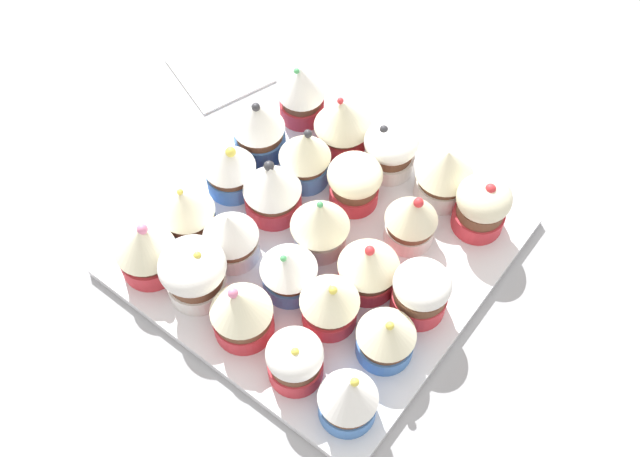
# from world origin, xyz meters

# --- Properties ---
(ground_plane) EXTENTS (1.80, 1.80, 0.03)m
(ground_plane) POSITION_xyz_m (0.00, 0.00, -0.01)
(ground_plane) COLOR #9E9EA3
(baking_tray) EXTENTS (0.35, 0.35, 0.01)m
(baking_tray) POSITION_xyz_m (0.00, 0.00, 0.01)
(baking_tray) COLOR silver
(baking_tray) RESTS_ON ground_plane
(cupcake_0) EXTENTS (0.06, 0.06, 0.08)m
(cupcake_0) POSITION_xyz_m (-0.12, -0.13, 0.05)
(cupcake_0) COLOR #D1333D
(cupcake_0) RESTS_ON baking_tray
(cupcake_1) EXTENTS (0.07, 0.07, 0.07)m
(cupcake_1) POSITION_xyz_m (-0.07, -0.12, 0.05)
(cupcake_1) COLOR white
(cupcake_1) RESTS_ON baking_tray
(cupcake_2) EXTENTS (0.06, 0.06, 0.08)m
(cupcake_2) POSITION_xyz_m (-0.00, -0.12, 0.05)
(cupcake_2) COLOR #D1333D
(cupcake_2) RESTS_ON baking_tray
(cupcake_3) EXTENTS (0.05, 0.05, 0.07)m
(cupcake_3) POSITION_xyz_m (0.07, -0.13, 0.04)
(cupcake_3) COLOR #D1333D
(cupcake_3) RESTS_ON baking_tray
(cupcake_4) EXTENTS (0.06, 0.06, 0.08)m
(cupcake_4) POSITION_xyz_m (0.13, -0.13, 0.05)
(cupcake_4) COLOR #477AC6
(cupcake_4) RESTS_ON baking_tray
(cupcake_5) EXTENTS (0.06, 0.06, 0.07)m
(cupcake_5) POSITION_xyz_m (-0.12, -0.07, 0.05)
(cupcake_5) COLOR #477AC6
(cupcake_5) RESTS_ON baking_tray
(cupcake_6) EXTENTS (0.06, 0.06, 0.07)m
(cupcake_6) POSITION_xyz_m (-0.07, -0.07, 0.05)
(cupcake_6) COLOR white
(cupcake_6) RESTS_ON baking_tray
(cupcake_7) EXTENTS (0.06, 0.06, 0.07)m
(cupcake_7) POSITION_xyz_m (0.01, -0.06, 0.05)
(cupcake_7) COLOR #477AC6
(cupcake_7) RESTS_ON baking_tray
(cupcake_8) EXTENTS (0.06, 0.06, 0.07)m
(cupcake_8) POSITION_xyz_m (0.06, -0.06, 0.05)
(cupcake_8) COLOR #D1333D
(cupcake_8) RESTS_ON baking_tray
(cupcake_9) EXTENTS (0.06, 0.06, 0.07)m
(cupcake_9) POSITION_xyz_m (0.12, -0.06, 0.05)
(cupcake_9) COLOR #477AC6
(cupcake_9) RESTS_ON baking_tray
(cupcake_10) EXTENTS (0.06, 0.06, 0.07)m
(cupcake_10) POSITION_xyz_m (-0.12, 0.00, 0.05)
(cupcake_10) COLOR #477AC6
(cupcake_10) RESTS_ON baking_tray
(cupcake_11) EXTENTS (0.06, 0.06, 0.08)m
(cupcake_11) POSITION_xyz_m (-0.07, 0.01, 0.05)
(cupcake_11) COLOR #D1333D
(cupcake_11) RESTS_ON baking_tray
(cupcake_12) EXTENTS (0.06, 0.06, 0.08)m
(cupcake_12) POSITION_xyz_m (-0.00, -0.00, 0.05)
(cupcake_12) COLOR white
(cupcake_12) RESTS_ON baking_tray
(cupcake_13) EXTENTS (0.06, 0.06, 0.07)m
(cupcake_13) POSITION_xyz_m (0.07, -0.01, 0.05)
(cupcake_13) COLOR #D1333D
(cupcake_13) RESTS_ON baking_tray
(cupcake_14) EXTENTS (0.06, 0.06, 0.07)m
(cupcake_14) POSITION_xyz_m (0.12, 0.00, 0.05)
(cupcake_14) COLOR #D1333D
(cupcake_14) RESTS_ON baking_tray
(cupcake_15) EXTENTS (0.06, 0.06, 0.08)m
(cupcake_15) POSITION_xyz_m (-0.13, 0.06, 0.05)
(cupcake_15) COLOR #477AC6
(cupcake_15) RESTS_ON baking_tray
(cupcake_16) EXTENTS (0.06, 0.06, 0.08)m
(cupcake_16) POSITION_xyz_m (-0.07, 0.06, 0.05)
(cupcake_16) COLOR #477AC6
(cupcake_16) RESTS_ON baking_tray
(cupcake_17) EXTENTS (0.06, 0.06, 0.06)m
(cupcake_17) POSITION_xyz_m (-0.01, 0.07, 0.04)
(cupcake_17) COLOR #D1333D
(cupcake_17) RESTS_ON baking_tray
(cupcake_18) EXTENTS (0.06, 0.06, 0.08)m
(cupcake_18) POSITION_xyz_m (0.07, 0.06, 0.05)
(cupcake_18) COLOR white
(cupcake_18) RESTS_ON baking_tray
(cupcake_19) EXTENTS (0.05, 0.05, 0.08)m
(cupcake_19) POSITION_xyz_m (-0.12, 0.13, 0.05)
(cupcake_19) COLOR #D1333D
(cupcake_19) RESTS_ON baking_tray
(cupcake_20) EXTENTS (0.07, 0.07, 0.07)m
(cupcake_20) POSITION_xyz_m (-0.06, 0.12, 0.05)
(cupcake_20) COLOR #D1333D
(cupcake_20) RESTS_ON baking_tray
(cupcake_21) EXTENTS (0.06, 0.06, 0.06)m
(cupcake_21) POSITION_xyz_m (-0.00, 0.13, 0.04)
(cupcake_21) COLOR white
(cupcake_21) RESTS_ON baking_tray
(cupcake_22) EXTENTS (0.06, 0.06, 0.08)m
(cupcake_22) POSITION_xyz_m (0.07, 0.13, 0.05)
(cupcake_22) COLOR white
(cupcake_22) RESTS_ON baking_tray
(cupcake_23) EXTENTS (0.06, 0.06, 0.07)m
(cupcake_23) POSITION_xyz_m (0.12, 0.12, 0.05)
(cupcake_23) COLOR #D1333D
(cupcake_23) RESTS_ON baking_tray
(napkin) EXTENTS (0.13, 0.13, 0.01)m
(napkin) POSITION_xyz_m (-0.26, 0.13, 0.00)
(napkin) COLOR white
(napkin) RESTS_ON ground_plane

